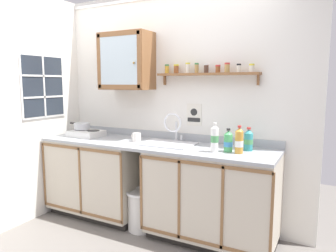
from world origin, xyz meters
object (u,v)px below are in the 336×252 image
object	(u,v)px
saucepan	(82,126)
bottle_soda_green_0	(228,142)
trash_bin	(142,209)
wall_cabinet	(126,61)
bottle_detergent_teal_1	(248,140)
sink	(168,145)
hot_plate_stove	(86,133)
bottle_juice_amber_2	(239,141)
mug	(136,137)
bottle_opaque_white_3	(215,138)
warning_sign	(194,115)

from	to	relation	value
saucepan	bottle_soda_green_0	distance (m)	1.84
bottle_soda_green_0	trash_bin	world-z (taller)	bottle_soda_green_0
bottle_soda_green_0	wall_cabinet	distance (m)	1.49
saucepan	bottle_detergent_teal_1	world-z (taller)	bottle_detergent_teal_1
sink	bottle_detergent_teal_1	world-z (taller)	sink
saucepan	wall_cabinet	bearing A→B (deg)	12.51
hot_plate_stove	bottle_juice_amber_2	xyz separation A→B (m)	(1.85, -0.06, 0.08)
bottle_detergent_teal_1	mug	size ratio (longest dim) A/B	1.72
saucepan	trash_bin	xyz separation A→B (m)	(0.95, -0.16, -0.81)
bottle_opaque_white_3	mug	bearing A→B (deg)	173.45
wall_cabinet	trash_bin	size ratio (longest dim) A/B	1.49
hot_plate_stove	trash_bin	bearing A→B (deg)	-8.86
bottle_opaque_white_3	saucepan	bearing A→B (deg)	175.65
wall_cabinet	bottle_juice_amber_2	bearing A→B (deg)	-8.89
sink	mug	world-z (taller)	sink
bottle_soda_green_0	bottle_juice_amber_2	world-z (taller)	bottle_juice_amber_2
trash_bin	bottle_opaque_white_3	bearing A→B (deg)	1.80
bottle_soda_green_0	trash_bin	bearing A→B (deg)	-173.84
sink	saucepan	bearing A→B (deg)	-179.52
saucepan	hot_plate_stove	bearing A→B (deg)	-14.18
saucepan	mug	bearing A→B (deg)	-1.81
bottle_soda_green_0	bottle_opaque_white_3	bearing A→B (deg)	-146.19
bottle_opaque_white_3	bottle_juice_amber_2	bearing A→B (deg)	12.45
sink	hot_plate_stove	size ratio (longest dim) A/B	1.51
bottle_detergent_teal_1	trash_bin	bearing A→B (deg)	-167.48
saucepan	warning_sign	size ratio (longest dim) A/B	1.38
hot_plate_stove	wall_cabinet	world-z (taller)	wall_cabinet
bottle_detergent_teal_1	mug	bearing A→B (deg)	-175.13
warning_sign	trash_bin	world-z (taller)	warning_sign
wall_cabinet	trash_bin	bearing A→B (deg)	-38.03
saucepan	mug	size ratio (longest dim) A/B	2.57
bottle_soda_green_0	mug	distance (m)	1.03
bottle_detergent_teal_1	wall_cabinet	bearing A→B (deg)	177.84
mug	trash_bin	bearing A→B (deg)	-42.63
saucepan	mug	distance (m)	0.81
hot_plate_stove	bottle_opaque_white_3	size ratio (longest dim) A/B	1.33
mug	bottle_soda_green_0	bearing A→B (deg)	-1.93
bottle_juice_amber_2	trash_bin	size ratio (longest dim) A/B	0.60
bottle_soda_green_0	bottle_detergent_teal_1	bearing A→B (deg)	41.41
bottle_opaque_white_3	trash_bin	size ratio (longest dim) A/B	0.64
saucepan	bottle_opaque_white_3	bearing A→B (deg)	-4.35
saucepan	wall_cabinet	world-z (taller)	wall_cabinet
saucepan	warning_sign	xyz separation A→B (m)	(1.35, 0.28, 0.17)
bottle_detergent_teal_1	mug	distance (m)	1.19
mug	warning_sign	world-z (taller)	warning_sign
bottle_juice_amber_2	bottle_detergent_teal_1	bearing A→B (deg)	73.92
hot_plate_stove	bottle_juice_amber_2	distance (m)	1.86
mug	bottle_opaque_white_3	bearing A→B (deg)	-6.55
bottle_soda_green_0	bottle_detergent_teal_1	world-z (taller)	bottle_detergent_teal_1
bottle_juice_amber_2	mug	size ratio (longest dim) A/B	1.98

